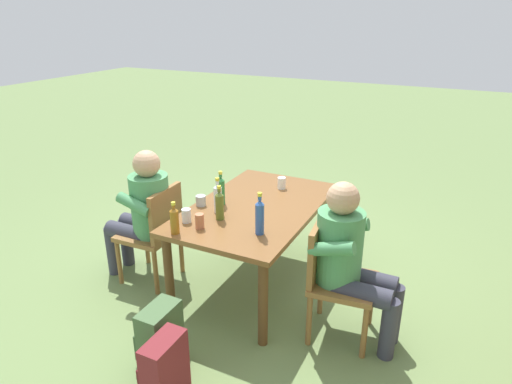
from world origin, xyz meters
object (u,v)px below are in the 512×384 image
object	(u,v)px
cup_white	(282,183)
cup_steel	(201,201)
bottle_amber	(174,220)
backpack_by_near_side	(164,369)
cup_glass	(186,216)
chair_far_right	(332,274)
bottle_clear	(218,198)
dining_table	(256,215)
person_in_plaid_shirt	(144,209)
bottle_blue	(260,216)
backpack_by_far_side	(159,336)
chair_near_right	(156,229)
bottle_olive	(220,205)
bottle_green	(221,190)
cup_terracotta	(200,221)
person_in_white_shirt	(350,256)

from	to	relation	value
cup_white	cup_steel	bearing A→B (deg)	-34.61
bottle_amber	backpack_by_near_side	distance (m)	1.00
cup_glass	chair_far_right	bearing A→B (deg)	97.76
bottle_clear	backpack_by_near_side	world-z (taller)	bottle_clear
dining_table	cup_white	xyz separation A→B (m)	(-0.45, 0.04, 0.14)
cup_white	backpack_by_near_side	bearing A→B (deg)	0.81
person_in_plaid_shirt	backpack_by_near_side	distance (m)	1.47
bottle_blue	dining_table	bearing A→B (deg)	-150.79
chair_far_right	cup_white	size ratio (longest dim) A/B	8.42
backpack_by_near_side	backpack_by_far_side	world-z (taller)	backpack_by_far_side
chair_far_right	cup_glass	distance (m)	1.15
chair_near_right	bottle_blue	xyz separation A→B (m)	(0.09, 1.02, 0.37)
bottle_blue	backpack_by_far_side	distance (m)	1.05
cup_steel	cup_white	world-z (taller)	cup_white
chair_near_right	cup_white	size ratio (longest dim) A/B	8.42
bottle_olive	bottle_blue	distance (m)	0.39
bottle_green	cup_terracotta	world-z (taller)	bottle_green
person_in_white_shirt	bottle_blue	distance (m)	0.68
chair_near_right	backpack_by_near_side	size ratio (longest dim) A/B	2.04
cup_white	bottle_blue	bearing A→B (deg)	13.22
bottle_olive	cup_steel	bearing A→B (deg)	-119.67
person_in_white_shirt	bottle_amber	size ratio (longest dim) A/B	4.88
dining_table	bottle_amber	size ratio (longest dim) A/B	6.40
bottle_clear	backpack_by_far_side	size ratio (longest dim) A/B	0.66
person_in_white_shirt	cup_terracotta	bearing A→B (deg)	-79.29
person_in_white_shirt	cup_glass	world-z (taller)	person_in_white_shirt
bottle_olive	bottle_green	world-z (taller)	bottle_green
chair_near_right	person_in_white_shirt	world-z (taller)	person_in_white_shirt
bottle_green	cup_glass	distance (m)	0.42
dining_table	cup_white	distance (m)	0.47
bottle_olive	cup_white	bearing A→B (deg)	167.84
person_in_white_shirt	cup_terracotta	world-z (taller)	person_in_white_shirt
chair_far_right	bottle_olive	distance (m)	0.98
chair_far_right	backpack_by_near_side	size ratio (longest dim) A/B	2.04
bottle_clear	cup_white	xyz separation A→B (m)	(-0.69, 0.25, -0.07)
dining_table	bottle_green	bearing A→B (deg)	-70.81
dining_table	person_in_plaid_shirt	world-z (taller)	person_in_plaid_shirt
bottle_blue	cup_glass	bearing A→B (deg)	-82.81
chair_far_right	cup_white	xyz separation A→B (m)	(-0.80, -0.74, 0.29)
bottle_amber	cup_steel	world-z (taller)	bottle_amber
chair_far_right	person_in_white_shirt	distance (m)	0.20
bottle_green	backpack_by_near_side	size ratio (longest dim) A/B	0.67
cup_steel	backpack_by_near_side	world-z (taller)	cup_steel
backpack_by_near_side	person_in_plaid_shirt	bearing A→B (deg)	-137.57
person_in_white_shirt	cup_white	size ratio (longest dim) A/B	11.40
bottle_clear	cup_glass	size ratio (longest dim) A/B	2.74
chair_far_right	bottle_olive	size ratio (longest dim) A/B	3.19
bottle_olive	backpack_by_far_side	distance (m)	1.03
cup_glass	cup_white	distance (m)	1.02
bottle_olive	backpack_by_near_side	bearing A→B (deg)	10.81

